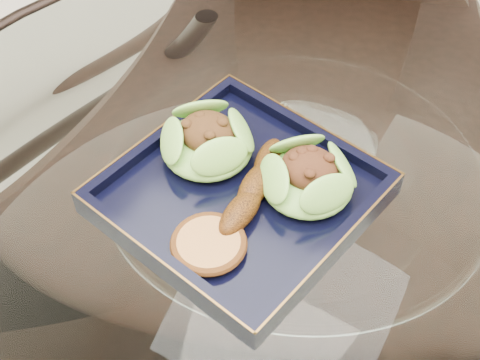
% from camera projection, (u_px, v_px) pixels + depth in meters
% --- Properties ---
extents(dining_table, '(1.13, 1.13, 0.77)m').
position_uv_depth(dining_table, '(286.00, 282.00, 0.91)').
color(dining_table, white).
rests_on(dining_table, ground).
extents(dining_chair, '(0.55, 0.55, 1.01)m').
position_uv_depth(dining_chair, '(313.00, 98.00, 1.20)').
color(dining_chair, black).
rests_on(dining_chair, ground).
extents(navy_plate, '(0.32, 0.32, 0.02)m').
position_uv_depth(navy_plate, '(240.00, 197.00, 0.78)').
color(navy_plate, black).
rests_on(navy_plate, dining_table).
extents(lettuce_wrap_left, '(0.14, 0.14, 0.04)m').
position_uv_depth(lettuce_wrap_left, '(207.00, 143.00, 0.79)').
color(lettuce_wrap_left, '#5AA32F').
rests_on(lettuce_wrap_left, navy_plate).
extents(lettuce_wrap_right, '(0.14, 0.14, 0.04)m').
position_uv_depth(lettuce_wrap_right, '(307.00, 179.00, 0.76)').
color(lettuce_wrap_right, '#4C8C28').
rests_on(lettuce_wrap_right, navy_plate).
extents(roasted_plantain, '(0.04, 0.15, 0.03)m').
position_uv_depth(roasted_plantain, '(255.00, 186.00, 0.76)').
color(roasted_plantain, '#5F300A').
rests_on(roasted_plantain, navy_plate).
extents(crumb_patty, '(0.10, 0.10, 0.01)m').
position_uv_depth(crumb_patty, '(209.00, 245.00, 0.71)').
color(crumb_patty, '#CC7F44').
rests_on(crumb_patty, navy_plate).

